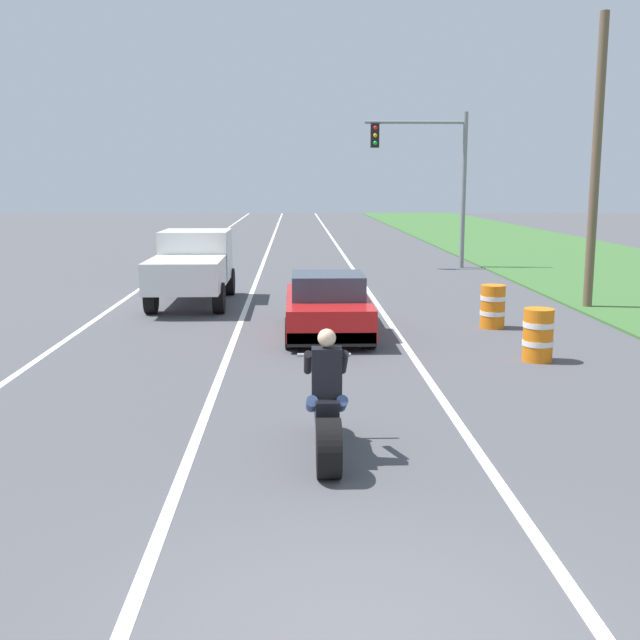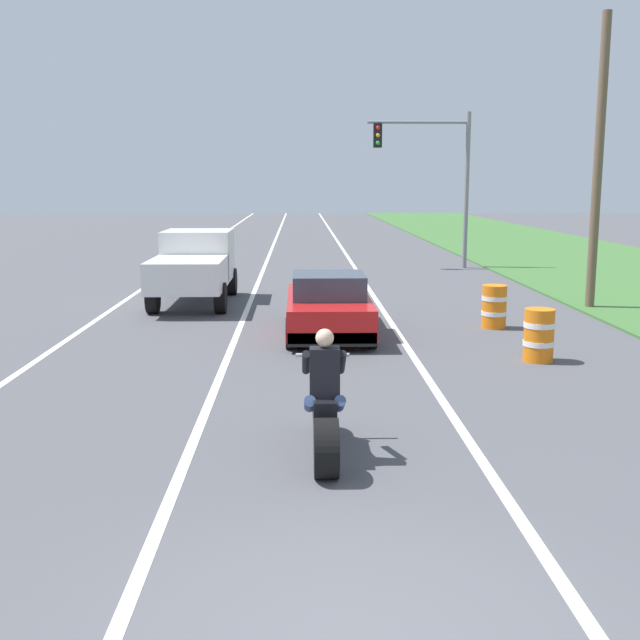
# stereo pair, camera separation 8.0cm
# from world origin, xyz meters

# --- Properties ---
(lane_stripe_left_solid) EXTENTS (0.14, 120.00, 0.01)m
(lane_stripe_left_solid) POSITION_xyz_m (-5.40, 20.00, 0.00)
(lane_stripe_left_solid) COLOR white
(lane_stripe_left_solid) RESTS_ON ground
(lane_stripe_right_solid) EXTENTS (0.14, 120.00, 0.01)m
(lane_stripe_right_solid) POSITION_xyz_m (1.80, 20.00, 0.00)
(lane_stripe_right_solid) COLOR white
(lane_stripe_right_solid) RESTS_ON ground
(lane_stripe_centre_dashed) EXTENTS (0.14, 120.00, 0.01)m
(lane_stripe_centre_dashed) POSITION_xyz_m (-1.80, 20.00, 0.00)
(lane_stripe_centre_dashed) COLOR white
(lane_stripe_centre_dashed) RESTS_ON ground
(motorcycle_with_rider) EXTENTS (0.70, 2.21, 1.62)m
(motorcycle_with_rider) POSITION_xyz_m (-0.11, 3.85, 0.59)
(motorcycle_with_rider) COLOR black
(motorcycle_with_rider) RESTS_ON ground
(sports_car_red) EXTENTS (1.84, 4.30, 1.37)m
(sports_car_red) POSITION_xyz_m (0.23, 11.78, 0.63)
(sports_car_red) COLOR red
(sports_car_red) RESTS_ON ground
(pickup_truck_left_lane_white) EXTENTS (2.02, 4.80, 1.98)m
(pickup_truck_left_lane_white) POSITION_xyz_m (-3.31, 16.25, 1.11)
(pickup_truck_left_lane_white) COLOR silver
(pickup_truck_left_lane_white) RESTS_ON ground
(traffic_light_mast_near) EXTENTS (3.99, 0.34, 6.00)m
(traffic_light_mast_near) POSITION_xyz_m (4.93, 25.23, 3.95)
(traffic_light_mast_near) COLOR gray
(traffic_light_mast_near) RESTS_ON ground
(utility_pole_roadside) EXTENTS (0.24, 0.24, 7.59)m
(utility_pole_roadside) POSITION_xyz_m (7.36, 15.12, 3.80)
(utility_pole_roadside) COLOR brown
(utility_pole_roadside) RESTS_ON ground
(construction_barrel_nearest) EXTENTS (0.58, 0.58, 1.00)m
(construction_barrel_nearest) POSITION_xyz_m (4.09, 9.01, 0.50)
(construction_barrel_nearest) COLOR orange
(construction_barrel_nearest) RESTS_ON ground
(construction_barrel_mid) EXTENTS (0.58, 0.58, 1.00)m
(construction_barrel_mid) POSITION_xyz_m (4.10, 12.41, 0.50)
(construction_barrel_mid) COLOR orange
(construction_barrel_mid) RESTS_ON ground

